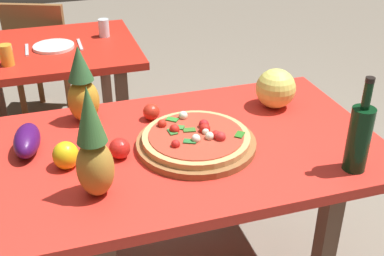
% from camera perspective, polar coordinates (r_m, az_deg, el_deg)
% --- Properties ---
extents(display_table, '(1.39, 0.85, 0.74)m').
position_cam_1_polar(display_table, '(1.84, -0.23, -4.11)').
color(display_table, brown).
rests_on(display_table, ground_plane).
extents(background_table, '(0.96, 0.77, 0.74)m').
position_cam_1_polar(background_table, '(2.86, -16.11, 6.84)').
color(background_table, brown).
rests_on(background_table, ground_plane).
extents(dining_chair, '(0.52, 0.52, 0.85)m').
position_cam_1_polar(dining_chair, '(3.49, -16.79, 8.22)').
color(dining_chair, brown).
rests_on(dining_chair, ground_plane).
extents(pizza_board, '(0.43, 0.43, 0.02)m').
position_cam_1_polar(pizza_board, '(1.77, 0.48, -1.82)').
color(pizza_board, brown).
rests_on(pizza_board, display_table).
extents(pizza, '(0.39, 0.39, 0.06)m').
position_cam_1_polar(pizza, '(1.75, 0.48, -1.02)').
color(pizza, tan).
rests_on(pizza, pizza_board).
extents(wine_bottle, '(0.08, 0.08, 0.33)m').
position_cam_1_polar(wine_bottle, '(1.68, 18.84, -0.99)').
color(wine_bottle, black).
rests_on(wine_bottle, display_table).
extents(pineapple_left, '(0.11, 0.11, 0.37)m').
position_cam_1_polar(pineapple_left, '(1.48, -11.40, -2.38)').
color(pineapple_left, '#AB8230').
rests_on(pineapple_left, display_table).
extents(pineapple_right, '(0.12, 0.12, 0.31)m').
position_cam_1_polar(pineapple_right, '(1.93, -12.63, 4.54)').
color(pineapple_right, '#BC8F27').
rests_on(pineapple_right, display_table).
extents(melon, '(0.16, 0.16, 0.16)m').
position_cam_1_polar(melon, '(2.05, 9.69, 4.55)').
color(melon, '#E1DE64').
rests_on(melon, display_table).
extents(bell_pepper, '(0.09, 0.09, 0.10)m').
position_cam_1_polar(bell_pepper, '(1.69, -14.44, -3.10)').
color(bell_pepper, yellow).
rests_on(bell_pepper, display_table).
extents(eggplant, '(0.11, 0.21, 0.09)m').
position_cam_1_polar(eggplant, '(1.82, -18.60, -1.36)').
color(eggplant, '#3D1052').
rests_on(eggplant, display_table).
extents(tomato_by_bottle, '(0.07, 0.07, 0.07)m').
position_cam_1_polar(tomato_by_bottle, '(1.94, -4.74, 1.89)').
color(tomato_by_bottle, red).
rests_on(tomato_by_bottle, display_table).
extents(tomato_at_corner, '(0.07, 0.07, 0.07)m').
position_cam_1_polar(tomato_at_corner, '(1.71, -8.41, -2.36)').
color(tomato_at_corner, red).
rests_on(tomato_at_corner, display_table).
extents(drinking_glass_juice, '(0.07, 0.07, 0.11)m').
position_cam_1_polar(drinking_glass_juice, '(2.62, -20.74, 7.93)').
color(drinking_glass_juice, gold).
rests_on(drinking_glass_juice, background_table).
extents(drinking_glass_water, '(0.06, 0.06, 0.10)m').
position_cam_1_polar(drinking_glass_water, '(2.91, -10.20, 11.37)').
color(drinking_glass_water, silver).
rests_on(drinking_glass_water, background_table).
extents(dinner_plate, '(0.22, 0.22, 0.02)m').
position_cam_1_polar(dinner_plate, '(2.80, -15.76, 9.10)').
color(dinner_plate, white).
rests_on(dinner_plate, background_table).
extents(fork_utensil, '(0.02, 0.18, 0.01)m').
position_cam_1_polar(fork_utensil, '(2.80, -18.62, 8.59)').
color(fork_utensil, silver).
rests_on(fork_utensil, background_table).
extents(knife_utensil, '(0.02, 0.18, 0.01)m').
position_cam_1_polar(knife_utensil, '(2.81, -12.89, 9.43)').
color(knife_utensil, silver).
rests_on(knife_utensil, background_table).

